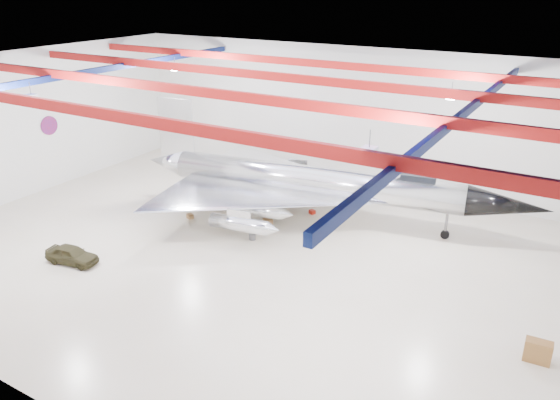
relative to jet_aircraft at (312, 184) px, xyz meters
The scene contains 15 objects.
floor 7.22m from the jet_aircraft, 99.18° to the right, with size 40.00×40.00×0.00m, color beige.
wall_back 8.90m from the jet_aircraft, 97.38° to the left, with size 40.00×40.00×0.00m, color silver.
wall_left 22.31m from the jet_aircraft, 162.43° to the right, with size 30.00×30.00×0.00m, color silver.
ceiling 10.83m from the jet_aircraft, 99.18° to the right, with size 40.00×40.00×0.00m, color #0A0F38.
ceiling_structure 10.31m from the jet_aircraft, 99.18° to the right, with size 39.50×29.50×1.08m.
wall_roundel 21.67m from the jet_aircraft, 167.47° to the right, with size 1.50×1.50×0.10m, color #B21414.
jet_aircraft is the anchor object (origin of this frame).
jeep 16.13m from the jet_aircraft, 124.89° to the right, with size 1.31×3.25×1.11m, color #35311A.
desk 18.24m from the jet_aircraft, 28.87° to the right, with size 1.14×0.57×1.04m, color brown.
crate_ply 8.90m from the jet_aircraft, 148.89° to the right, with size 0.47×0.37×0.33m, color olive.
toolbox_red 2.52m from the jet_aircraft, 111.88° to the left, with size 0.41×0.33×0.29m, color #A91C10.
engine_drum 5.78m from the jet_aircraft, 108.49° to the right, with size 0.44×0.44×0.39m, color #59595B.
crate_small 6.95m from the jet_aircraft, behind, with size 0.34×0.28×0.24m, color #59595B.
oil_barrel 3.99m from the jet_aircraft, 129.71° to the right, with size 0.59×0.47×0.41m, color olive.
spares_box 3.76m from the jet_aircraft, 109.87° to the left, with size 0.45×0.45×0.41m, color #59595B.
Camera 1 is at (17.27, -24.86, 15.74)m, focal length 35.00 mm.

